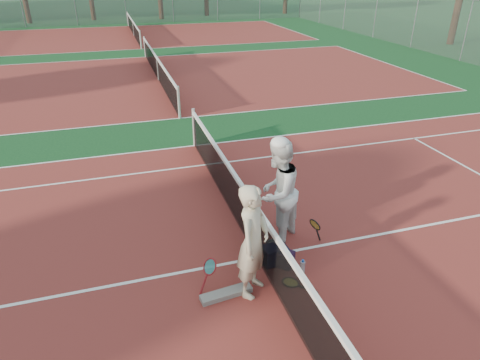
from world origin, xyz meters
name	(u,v)px	position (x,y,z in m)	size (l,w,h in m)	color
ground	(257,258)	(0.00, 0.00, 0.00)	(130.00, 130.00, 0.00)	#103D1A
court_main	(257,258)	(0.00, 0.00, 0.00)	(23.77, 10.97, 0.01)	maroon
court_far_a	(159,80)	(0.00, 13.50, 0.00)	(23.77, 10.97, 0.01)	maroon
court_far_b	(134,36)	(0.00, 27.00, 0.00)	(23.77, 10.97, 0.01)	maroon
net_main	(258,234)	(0.00, 0.00, 0.51)	(0.10, 10.98, 1.02)	black
net_far_a	(158,69)	(0.00, 13.50, 0.51)	(0.10, 10.98, 1.02)	black
net_far_b	(133,28)	(0.00, 27.00, 0.51)	(0.10, 10.98, 1.02)	black
fence_back	(125,5)	(0.00, 34.00, 1.50)	(32.00, 0.06, 3.00)	slate
player_a	(253,241)	(-0.35, -0.76, 0.95)	(0.69, 0.45, 1.90)	beige
player_b	(278,192)	(0.54, 0.49, 1.00)	(0.97, 0.76, 2.00)	white
racket_red	(210,274)	(-0.98, -0.48, 0.26)	(0.36, 0.27, 0.52)	maroon
racket_black_held	(314,232)	(1.14, 0.09, 0.28)	(0.28, 0.27, 0.56)	black
racket_spare	(291,283)	(0.29, -0.81, 0.02)	(0.60, 0.27, 0.05)	black
sports_bag_navy	(275,255)	(0.25, -0.20, 0.16)	(0.42, 0.28, 0.33)	black
sports_bag_purple	(283,258)	(0.36, -0.32, 0.14)	(0.35, 0.24, 0.28)	black
net_cover_canvas	(226,294)	(-0.79, -0.77, 0.04)	(0.84, 0.19, 0.09)	slate
water_bottle	(302,269)	(0.55, -0.69, 0.15)	(0.09, 0.09, 0.30)	#ADC9DB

